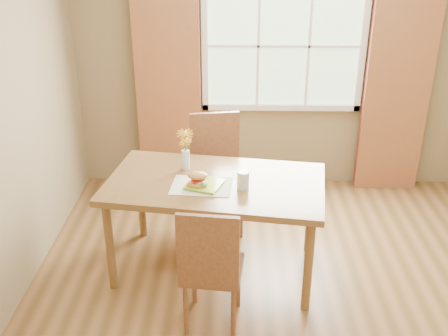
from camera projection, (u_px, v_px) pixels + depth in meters
name	position (u px, v px, depth m)	size (l,w,h in m)	color
room	(306.00, 128.00, 3.54)	(4.24, 3.84, 2.74)	brown
window	(284.00, 46.00, 5.17)	(1.62, 0.06, 1.32)	#B0DDA7
curtain_left	(168.00, 87.00, 5.28)	(0.65, 0.08, 2.20)	maroon
curtain_right	(397.00, 88.00, 5.24)	(0.65, 0.08, 2.20)	maroon
dining_table	(215.00, 191.00, 4.06)	(1.78, 1.17, 0.81)	brown
chair_near	(211.00, 265.00, 3.50)	(0.45, 0.45, 0.98)	brown
chair_far	(216.00, 167.00, 4.76)	(0.52, 0.52, 1.08)	brown
placemat	(202.00, 186.00, 3.94)	(0.45, 0.33, 0.01)	beige
plate	(205.00, 185.00, 3.93)	(0.25, 0.25, 0.01)	#9BC631
croissant_sandwich	(197.00, 180.00, 3.87)	(0.17, 0.12, 0.12)	#E19C4D
water_glass	(243.00, 180.00, 3.89)	(0.09, 0.09, 0.14)	silver
flower_vase	(185.00, 146.00, 4.13)	(0.13, 0.13, 0.33)	silver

